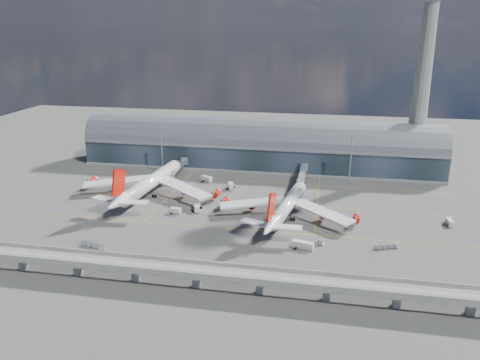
% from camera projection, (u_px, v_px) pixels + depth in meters
% --- Properties ---
extents(ground, '(500.00, 500.00, 0.00)m').
position_uv_depth(ground, '(232.00, 219.00, 197.47)').
color(ground, '#474744').
rests_on(ground, ground).
extents(taxi_lines, '(200.00, 80.12, 0.01)m').
position_uv_depth(taxi_lines, '(241.00, 200.00, 218.07)').
color(taxi_lines, gold).
rests_on(taxi_lines, ground).
extents(terminal, '(200.00, 30.00, 28.00)m').
position_uv_depth(terminal, '(259.00, 147.00, 266.58)').
color(terminal, '#1F2C34').
rests_on(terminal, ground).
extents(control_tower, '(19.00, 19.00, 103.00)m').
position_uv_depth(control_tower, '(423.00, 77.00, 243.58)').
color(control_tower, gray).
rests_on(control_tower, ground).
extents(guideway, '(220.00, 8.50, 7.20)m').
position_uv_depth(guideway, '(196.00, 272.00, 144.52)').
color(guideway, gray).
rests_on(guideway, ground).
extents(floodlight_mast_left, '(3.00, 0.70, 25.70)m').
position_uv_depth(floodlight_mast_left, '(162.00, 149.00, 253.21)').
color(floodlight_mast_left, gray).
rests_on(floodlight_mast_left, ground).
extents(floodlight_mast_right, '(3.00, 0.70, 25.70)m').
position_uv_depth(floodlight_mast_right, '(351.00, 159.00, 235.65)').
color(floodlight_mast_right, gray).
rests_on(floodlight_mast_right, ground).
extents(airliner_left, '(68.87, 72.41, 22.05)m').
position_uv_depth(airliner_left, '(149.00, 183.00, 222.06)').
color(airliner_left, white).
rests_on(airliner_left, ground).
extents(airliner_right, '(60.35, 63.14, 20.08)m').
position_uv_depth(airliner_right, '(287.00, 206.00, 196.69)').
color(airliner_right, white).
rests_on(airliner_right, ground).
extents(jet_bridge_left, '(4.40, 28.00, 7.25)m').
position_uv_depth(jet_bridge_left, '(178.00, 166.00, 252.46)').
color(jet_bridge_left, gray).
rests_on(jet_bridge_left, ground).
extents(jet_bridge_right, '(4.40, 32.00, 7.25)m').
position_uv_depth(jet_bridge_right, '(302.00, 174.00, 238.91)').
color(jet_bridge_right, gray).
rests_on(jet_bridge_right, ground).
extents(service_truck_0, '(4.08, 7.24, 2.85)m').
position_uv_depth(service_truck_0, '(197.00, 207.00, 205.61)').
color(service_truck_0, silver).
rests_on(service_truck_0, ground).
extents(service_truck_1, '(4.61, 2.47, 2.61)m').
position_uv_depth(service_truck_1, '(176.00, 211.00, 202.32)').
color(service_truck_1, silver).
rests_on(service_truck_1, ground).
extents(service_truck_2, '(8.08, 3.86, 2.82)m').
position_uv_depth(service_truck_2, '(303.00, 245.00, 170.48)').
color(service_truck_2, silver).
rests_on(service_truck_2, ground).
extents(service_truck_3, '(2.45, 5.27, 2.48)m').
position_uv_depth(service_truck_3, '(450.00, 222.00, 190.55)').
color(service_truck_3, silver).
rests_on(service_truck_3, ground).
extents(service_truck_4, '(3.90, 5.52, 2.92)m').
position_uv_depth(service_truck_4, '(231.00, 186.00, 232.71)').
color(service_truck_4, silver).
rests_on(service_truck_4, ground).
extents(service_truck_5, '(6.43, 5.23, 2.96)m').
position_uv_depth(service_truck_5, '(207.00, 179.00, 243.31)').
color(service_truck_5, silver).
rests_on(service_truck_5, ground).
extents(cargo_train_0, '(10.70, 4.93, 1.78)m').
position_uv_depth(cargo_train_0, '(93.00, 245.00, 171.68)').
color(cargo_train_0, gray).
rests_on(cargo_train_0, ground).
extents(cargo_train_1, '(9.17, 4.53, 1.54)m').
position_uv_depth(cargo_train_1, '(386.00, 246.00, 170.89)').
color(cargo_train_1, gray).
rests_on(cargo_train_1, ground).
extents(cargo_train_2, '(5.38, 3.36, 1.74)m').
position_uv_depth(cargo_train_2, '(317.00, 243.00, 173.57)').
color(cargo_train_2, gray).
rests_on(cargo_train_2, ground).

